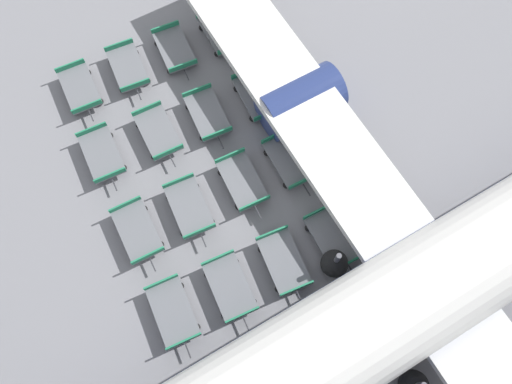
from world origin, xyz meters
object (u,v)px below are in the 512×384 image
baggage_dolly_row_mid_a_col_a (128,68)px  baggage_dolly_row_mid_b_col_c (242,181)px  baggage_dolly_row_near_col_b (102,154)px  baggage_dolly_row_mid_b_col_d (284,262)px  baggage_dolly_row_far_col_b (256,96)px  baggage_dolly_row_far_col_a (220,32)px  baggage_dolly_row_mid_b_col_b (207,114)px  baggage_dolly_row_near_col_c (137,231)px  baggage_dolly_row_mid_a_col_b (158,132)px  baggage_dolly_row_far_col_d (333,238)px  baggage_dolly_row_mid_a_col_d (230,287)px  airplane (457,269)px  baggage_dolly_row_near_col_a (80,89)px  baggage_dolly_row_near_col_d (173,312)px  baggage_dolly_row_far_col_c (289,160)px  baggage_dolly_row_mid_b_col_a (175,49)px  baggage_dolly_row_mid_a_col_c (189,207)px

baggage_dolly_row_mid_a_col_a → baggage_dolly_row_mid_b_col_c: bearing=18.9°
baggage_dolly_row_near_col_b → baggage_dolly_row_mid_b_col_d: 10.60m
baggage_dolly_row_far_col_b → baggage_dolly_row_mid_b_col_c: bearing=-32.5°
baggage_dolly_row_near_col_b → baggage_dolly_row_far_col_a: bearing=118.5°
baggage_dolly_row_mid_a_col_a → baggage_dolly_row_mid_b_col_b: same height
baggage_dolly_row_near_col_c → baggage_dolly_row_far_col_b: size_ratio=1.01×
baggage_dolly_row_mid_a_col_b → baggage_dolly_row_far_col_d: bearing=32.6°
baggage_dolly_row_near_col_b → baggage_dolly_row_mid_b_col_c: bearing=54.0°
baggage_dolly_row_mid_a_col_d → baggage_dolly_row_mid_b_col_c: (-4.55, 2.61, 0.00)m
airplane → baggage_dolly_row_near_col_a: size_ratio=13.07×
airplane → baggage_dolly_row_mid_b_col_d: airplane is taller
baggage_dolly_row_mid_a_col_d → baggage_dolly_row_mid_b_col_c: size_ratio=0.99×
airplane → baggage_dolly_row_far_col_a: airplane is taller
baggage_dolly_row_mid_a_col_a → baggage_dolly_row_mid_b_col_d: bearing=13.2°
baggage_dolly_row_near_col_c → baggage_dolly_row_mid_b_col_d: size_ratio=1.00×
baggage_dolly_row_mid_a_col_d → baggage_dolly_row_mid_b_col_b: bearing=164.2°
baggage_dolly_row_near_col_d → baggage_dolly_row_mid_b_col_d: size_ratio=0.99×
baggage_dolly_row_mid_a_col_a → baggage_dolly_row_mid_b_col_d: (13.17, 3.09, 0.00)m
baggage_dolly_row_mid_a_col_a → baggage_dolly_row_mid_b_col_b: size_ratio=1.00×
baggage_dolly_row_mid_a_col_a → baggage_dolly_row_near_col_b: bearing=-33.2°
baggage_dolly_row_mid_a_col_d → baggage_dolly_row_far_col_c: same height
baggage_dolly_row_near_col_b → baggage_dolly_row_far_col_c: (4.18, 8.45, 0.00)m
baggage_dolly_row_mid_b_col_a → baggage_dolly_row_near_col_b: bearing=-51.3°
baggage_dolly_row_near_col_b → baggage_dolly_row_mid_a_col_d: bearing=20.2°
baggage_dolly_row_mid_a_col_b → baggage_dolly_row_far_col_c: size_ratio=1.00×
baggage_dolly_row_far_col_b → baggage_dolly_row_near_col_b: bearing=-90.4°
baggage_dolly_row_near_col_c → baggage_dolly_row_mid_b_col_a: same height
baggage_dolly_row_mid_a_col_a → baggage_dolly_row_far_col_c: 10.23m
baggage_dolly_row_near_col_c → baggage_dolly_row_near_col_d: size_ratio=1.01×
baggage_dolly_row_mid_b_col_c → baggage_dolly_row_far_col_d: (4.42, 2.71, 0.00)m
baggage_dolly_row_far_col_d → baggage_dolly_row_mid_b_col_c: bearing=-148.5°
baggage_dolly_row_near_col_c → baggage_dolly_row_far_col_c: 8.17m
airplane → baggage_dolly_row_near_col_b: 17.43m
baggage_dolly_row_mid_b_col_b → baggage_dolly_row_far_col_b: 2.80m
baggage_dolly_row_near_col_a → baggage_dolly_row_mid_a_col_c: bearing=18.2°
baggage_dolly_row_mid_a_col_a → baggage_dolly_row_far_col_c: same height
baggage_dolly_row_near_col_b → baggage_dolly_row_mid_a_col_d: (8.80, 3.25, 0.00)m
baggage_dolly_row_mid_a_col_b → baggage_dolly_row_mid_b_col_a: size_ratio=1.01×
baggage_dolly_row_mid_a_col_d → baggage_dolly_row_mid_b_col_b: same height
baggage_dolly_row_far_col_b → baggage_dolly_row_near_col_d: bearing=-42.7°
baggage_dolly_row_near_col_c → baggage_dolly_row_far_col_b: 9.39m
baggage_dolly_row_mid_b_col_a → baggage_dolly_row_mid_b_col_d: bearing=1.5°
baggage_dolly_row_mid_a_col_b → baggage_dolly_row_mid_b_col_c: (4.26, 2.84, 0.00)m
airplane → baggage_dolly_row_mid_b_col_c: airplane is taller
baggage_dolly_row_near_col_a → baggage_dolly_row_mid_b_col_c: same height
baggage_dolly_row_far_col_d → baggage_dolly_row_mid_b_col_d: bearing=-88.3°
baggage_dolly_row_near_col_c → baggage_dolly_row_mid_b_col_d: 7.06m
baggage_dolly_row_far_col_d → baggage_dolly_row_near_col_c: bearing=-116.4°
airplane → baggage_dolly_row_mid_b_col_c: (-8.20, -6.08, -2.48)m
baggage_dolly_row_mid_a_col_b → baggage_dolly_row_mid_b_col_c: 5.12m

